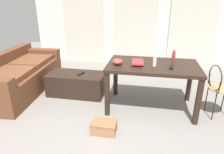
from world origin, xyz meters
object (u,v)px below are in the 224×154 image
at_px(bowl, 118,62).
at_px(shoebox, 104,127).
at_px(couch, 19,76).
at_px(wire_chair, 218,85).
at_px(book_stack, 138,63).
at_px(tv_remote_on_table, 171,67).
at_px(coffee_table, 77,84).
at_px(bottle_far, 155,61).
at_px(craft_table, 153,70).
at_px(bottle_near, 174,56).
at_px(tv_remote_primary, 81,74).

relative_size(bowl, shoebox, 0.48).
xyz_separation_m(couch, wire_chair, (3.58, -0.26, 0.22)).
bearing_deg(couch, book_stack, -5.73).
xyz_separation_m(tv_remote_on_table, shoebox, (-0.89, -0.71, -0.70)).
distance_m(coffee_table, bottle_far, 1.60).
bearing_deg(couch, wire_chair, -4.13).
distance_m(couch, book_stack, 2.41).
xyz_separation_m(craft_table, bottle_near, (0.33, 0.29, 0.17)).
height_order(bottle_near, tv_remote_on_table, bottle_near).
bearing_deg(craft_table, coffee_table, 169.94).
relative_size(book_stack, shoebox, 0.87).
xyz_separation_m(coffee_table, shoebox, (0.79, -1.09, -0.13)).
xyz_separation_m(couch, tv_remote_primary, (1.28, 0.05, 0.12)).
bearing_deg(bowl, tv_remote_on_table, 0.01).
xyz_separation_m(tv_remote_on_table, tv_remote_primary, (-1.58, 0.37, -0.35)).
distance_m(bowl, tv_remote_primary, 0.93).
bearing_deg(bottle_far, coffee_table, 166.64).
bearing_deg(coffee_table, couch, -177.01).
xyz_separation_m(tv_remote_primary, shoebox, (0.69, -1.08, -0.34)).
height_order(bottle_far, shoebox, bottle_far).
bearing_deg(craft_table, bottle_near, 41.43).
relative_size(coffee_table, bowl, 6.52).
relative_size(coffee_table, bottle_near, 6.17).
bearing_deg(bottle_far, shoebox, -130.25).
bearing_deg(bottle_near, craft_table, -138.57).
bearing_deg(book_stack, couch, 174.27).
height_order(craft_table, shoebox, craft_table).
relative_size(bottle_near, bowl, 1.06).
height_order(craft_table, bottle_near, bottle_near).
xyz_separation_m(bottle_far, tv_remote_primary, (-1.32, 0.33, -0.43)).
distance_m(bottle_far, book_stack, 0.27).
bearing_deg(wire_chair, bowl, -177.98).
height_order(book_stack, shoebox, book_stack).
bearing_deg(tv_remote_on_table, couch, -178.16).
xyz_separation_m(couch, tv_remote_on_table, (2.86, -0.31, 0.47)).
xyz_separation_m(wire_chair, tv_remote_primary, (-2.30, 0.31, -0.10)).
bearing_deg(craft_table, couch, 175.86).
distance_m(couch, shoebox, 2.23).
xyz_separation_m(wire_chair, bottle_far, (-0.97, -0.02, 0.33)).
xyz_separation_m(craft_table, bowl, (-0.55, -0.13, 0.15)).
distance_m(couch, tv_remote_primary, 1.29).
bearing_deg(bottle_far, craft_table, 102.40).
bearing_deg(bowl, book_stack, 14.04).
height_order(coffee_table, shoebox, coffee_table).
height_order(couch, bottle_near, bottle_near).
xyz_separation_m(bottle_far, shoebox, (-0.64, -0.75, -0.78)).
xyz_separation_m(coffee_table, wire_chair, (2.39, -0.32, 0.32)).
bearing_deg(bottle_far, tv_remote_primary, 165.99).
relative_size(bottle_near, tv_remote_primary, 0.99).
distance_m(wire_chair, tv_remote_on_table, 0.77).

